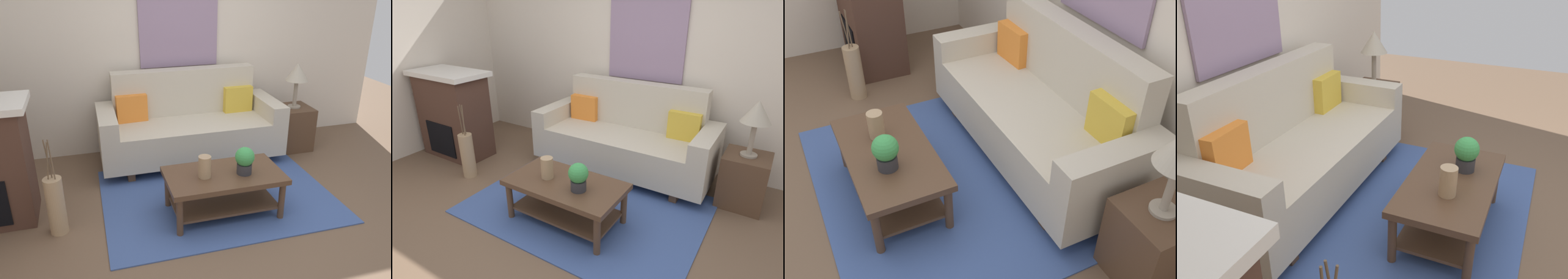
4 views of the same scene
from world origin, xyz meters
The scene contains 12 objects.
ground_plane centered at (0.00, 0.00, 0.00)m, with size 9.54×9.54×0.00m, color brown.
wall_back centered at (0.00, 1.99, 1.35)m, with size 5.54×0.10×2.70m, color beige.
area_rug centered at (0.00, 0.50, 0.01)m, with size 2.34×1.71×0.01m, color #3D5693.
couch centered at (-0.04, 1.45, 0.43)m, with size 2.16×0.84×1.08m.
throw_pillow_orange centered at (-0.71, 1.58, 0.68)m, with size 0.36×0.12×0.32m, color orange.
throw_pillow_mustard centered at (0.63, 1.58, 0.68)m, with size 0.36×0.12×0.32m, color gold.
coffee_table centered at (-0.04, 0.19, 0.31)m, with size 1.10×0.60×0.43m.
tabletop_vase centered at (-0.24, 0.17, 0.53)m, with size 0.12×0.12×0.21m, color tan.
potted_plant_tabletop centered at (0.14, 0.14, 0.57)m, with size 0.18×0.18×0.26m.
side_table centered at (1.34, 1.40, 0.28)m, with size 0.44×0.44×0.56m, color #513826.
table_lamp centered at (1.34, 1.40, 0.99)m, with size 0.28×0.28×0.57m.
framed_painting centered at (-0.04, 1.92, 1.54)m, with size 0.98×0.03×0.94m, color gray.
Camera 4 is at (-2.52, -0.31, 1.94)m, focal length 37.44 mm.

